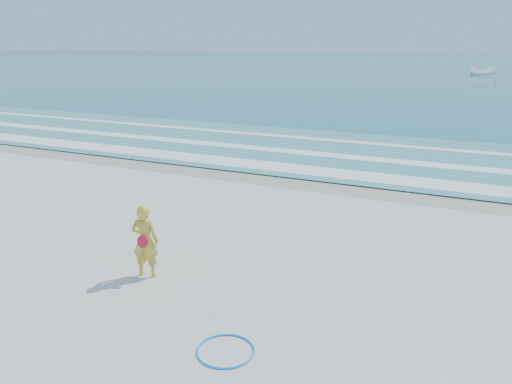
% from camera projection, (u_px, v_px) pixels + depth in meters
% --- Properties ---
extents(ground, '(400.00, 400.00, 0.00)m').
position_uv_depth(ground, '(147.00, 287.00, 10.16)').
color(ground, silver).
rests_on(ground, ground).
extents(wet_sand, '(400.00, 2.40, 0.00)m').
position_uv_depth(wet_sand, '(298.00, 180.00, 17.98)').
color(wet_sand, '#B2A893').
rests_on(wet_sand, ground).
extents(ocean, '(400.00, 190.00, 0.04)m').
position_uv_depth(ocean, '(460.00, 65.00, 101.48)').
color(ocean, '#19727F').
rests_on(ocean, ground).
extents(shallow, '(400.00, 10.00, 0.01)m').
position_uv_depth(shallow, '(337.00, 152.00, 22.32)').
color(shallow, '#59B7AD').
rests_on(shallow, ocean).
extents(foam_near, '(400.00, 1.40, 0.01)m').
position_uv_depth(foam_near, '(310.00, 170.00, 19.10)').
color(foam_near, white).
rests_on(foam_near, shallow).
extents(foam_mid, '(400.00, 0.90, 0.01)m').
position_uv_depth(foam_mid, '(331.00, 155.00, 21.62)').
color(foam_mid, white).
rests_on(foam_mid, shallow).
extents(foam_far, '(400.00, 0.60, 0.01)m').
position_uv_depth(foam_far, '(351.00, 142.00, 24.49)').
color(foam_far, white).
rests_on(foam_far, shallow).
extents(hoop, '(1.11, 1.11, 0.03)m').
position_uv_depth(hoop, '(226.00, 351.00, 8.05)').
color(hoop, '#0D98F7').
rests_on(hoop, ground).
extents(boat, '(4.10, 1.88, 1.53)m').
position_uv_depth(boat, '(484.00, 70.00, 70.84)').
color(boat, white).
rests_on(boat, ocean).
extents(woman, '(0.65, 0.50, 1.58)m').
position_uv_depth(woman, '(145.00, 241.00, 10.45)').
color(woman, gold).
rests_on(woman, ground).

